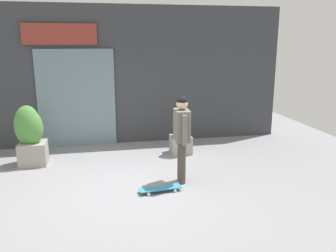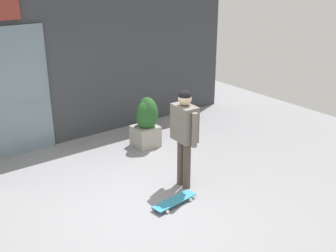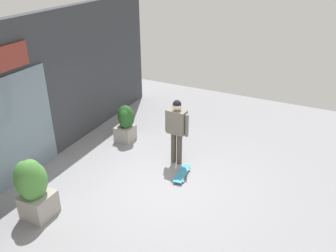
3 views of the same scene
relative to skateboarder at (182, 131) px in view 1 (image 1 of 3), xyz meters
The scene contains 6 objects.
ground_plane 1.39m from the skateboarder, behind, with size 12.00×12.00×0.00m, color gray.
building_facade 3.28m from the skateboarder, 107.97° to the left, with size 8.69×0.31×3.54m.
skateboarder is the anchor object (origin of this frame).
skateboard 1.14m from the skateboarder, 142.30° to the right, with size 0.79×0.31×0.08m.
planter_box_left 1.84m from the skateboarder, 76.06° to the left, with size 0.49×0.49×1.03m.
planter_box_right 3.44m from the skateboarder, 150.97° to the left, with size 0.63×0.64×1.32m.
Camera 1 is at (-0.60, -6.28, 2.67)m, focal length 37.78 mm.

